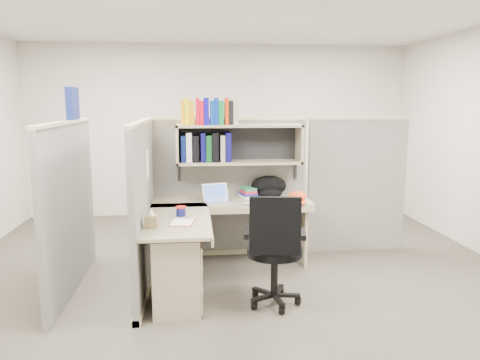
{
  "coord_description": "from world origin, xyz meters",
  "views": [
    {
      "loc": [
        -0.42,
        -4.5,
        1.8
      ],
      "look_at": [
        0.06,
        0.25,
        1.01
      ],
      "focal_mm": 35.0,
      "sensor_mm": 36.0,
      "label": 1
    }
  ],
  "objects": [
    {
      "name": "backpack",
      "position": [
        0.45,
        0.69,
        0.85
      ],
      "size": [
        0.44,
        0.36,
        0.24
      ],
      "primitive_type": null,
      "rotation": [
        0.0,
        0.0,
        -0.13
      ],
      "color": "black",
      "rests_on": "desk"
    },
    {
      "name": "orange_cap",
      "position": [
        0.71,
        0.44,
        0.79
      ],
      "size": [
        0.22,
        0.25,
        0.11
      ],
      "primitive_type": null,
      "rotation": [
        0.0,
        0.0,
        0.07
      ],
      "color": "#CF4212",
      "rests_on": "desk"
    },
    {
      "name": "tissue_box",
      "position": [
        -0.78,
        -0.5,
        0.82
      ],
      "size": [
        0.11,
        0.11,
        0.17
      ],
      "primitive_type": null,
      "rotation": [
        0.0,
        0.0,
        -0.05
      ],
      "color": "olive",
      "rests_on": "desk"
    },
    {
      "name": "task_chair",
      "position": [
        0.28,
        -0.61,
        0.37
      ],
      "size": [
        0.57,
        0.53,
        1.04
      ],
      "color": "black",
      "rests_on": "ground"
    },
    {
      "name": "mouse",
      "position": [
        0.13,
        0.3,
        0.75
      ],
      "size": [
        0.09,
        0.06,
        0.03
      ],
      "primitive_type": "ellipsoid",
      "rotation": [
        0.0,
        0.0,
        -0.07
      ],
      "color": "#8C9FC7",
      "rests_on": "desk"
    },
    {
      "name": "snack_canister",
      "position": [
        -0.54,
        -0.11,
        0.78
      ],
      "size": [
        0.1,
        0.1,
        0.09
      ],
      "color": "#0D1150",
      "rests_on": "desk"
    },
    {
      "name": "ground",
      "position": [
        0.0,
        0.0,
        0.0
      ],
      "size": [
        6.0,
        6.0,
        0.0
      ],
      "primitive_type": "plane",
      "color": "#322E27",
      "rests_on": "ground"
    },
    {
      "name": "laptop",
      "position": [
        -0.16,
        0.46,
        0.83
      ],
      "size": [
        0.34,
        0.34,
        0.2
      ],
      "primitive_type": null,
      "rotation": [
        0.0,
        0.0,
        0.23
      ],
      "color": "silver",
      "rests_on": "desk"
    },
    {
      "name": "loose_paper",
      "position": [
        -0.53,
        -0.36,
        0.73
      ],
      "size": [
        0.22,
        0.28,
        0.0
      ],
      "primitive_type": null,
      "rotation": [
        0.0,
        0.0,
        -0.14
      ],
      "color": "silver",
      "rests_on": "desk"
    },
    {
      "name": "book_stack",
      "position": [
        0.21,
        0.72,
        0.79
      ],
      "size": [
        0.22,
        0.26,
        0.11
      ],
      "primitive_type": null,
      "rotation": [
        0.0,
        0.0,
        0.23
      ],
      "color": "gray",
      "rests_on": "desk"
    },
    {
      "name": "paper_cup",
      "position": [
        -0.06,
        0.69,
        0.78
      ],
      "size": [
        0.07,
        0.07,
        0.09
      ],
      "primitive_type": "cylinder",
      "rotation": [
        0.0,
        0.0,
        -0.04
      ],
      "color": "white",
      "rests_on": "desk"
    },
    {
      "name": "cubicle",
      "position": [
        -0.37,
        0.45,
        0.91
      ],
      "size": [
        3.79,
        1.84,
        1.95
      ],
      "color": "slate",
      "rests_on": "ground"
    },
    {
      "name": "room_shell",
      "position": [
        0.0,
        0.0,
        1.62
      ],
      "size": [
        6.0,
        6.0,
        6.0
      ],
      "color": "#B9B2A7",
      "rests_on": "ground"
    },
    {
      "name": "desk",
      "position": [
        -0.41,
        -0.29,
        0.44
      ],
      "size": [
        1.74,
        1.75,
        0.73
      ],
      "color": "gray",
      "rests_on": "ground"
    }
  ]
}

